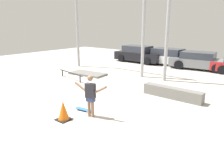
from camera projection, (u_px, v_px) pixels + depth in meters
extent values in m
plane|color=#B2ADA3|center=(80.00, 107.00, 9.21)|extent=(36.00, 36.00, 0.00)
cylinder|color=#8C664C|center=(89.00, 107.00, 8.17)|extent=(0.11, 0.11, 0.75)
cylinder|color=#8C664C|center=(93.00, 107.00, 8.10)|extent=(0.11, 0.11, 0.75)
cube|color=navy|center=(91.00, 99.00, 8.05)|extent=(0.35, 0.23, 0.16)
cube|color=#26262D|center=(90.00, 91.00, 7.96)|extent=(0.40, 0.25, 0.54)
sphere|color=#8C664C|center=(90.00, 78.00, 7.84)|extent=(0.21, 0.21, 0.21)
cylinder|color=#8C664C|center=(80.00, 86.00, 8.13)|extent=(0.48, 0.17, 0.32)
cylinder|color=#8C664C|center=(101.00, 90.00, 7.74)|extent=(0.48, 0.17, 0.32)
cube|color=#2D66B2|center=(84.00, 109.00, 8.75)|extent=(0.80, 0.30, 0.01)
cylinder|color=silver|center=(91.00, 111.00, 8.71)|extent=(0.06, 0.04, 0.05)
cylinder|color=silver|center=(87.00, 112.00, 8.53)|extent=(0.06, 0.04, 0.05)
cylinder|color=silver|center=(80.00, 108.00, 8.98)|extent=(0.06, 0.04, 0.05)
cylinder|color=silver|center=(77.00, 110.00, 8.80)|extent=(0.06, 0.04, 0.05)
cube|color=slate|center=(172.00, 93.00, 10.22)|extent=(2.85, 0.52, 0.51)
cube|color=slate|center=(88.00, 74.00, 15.03)|extent=(2.63, 1.45, 0.13)
cylinder|color=black|center=(71.00, 73.00, 13.68)|extent=(2.61, 0.55, 0.06)
cylinder|color=black|center=(62.00, 73.00, 14.53)|extent=(0.07, 0.07, 0.42)
cylinder|color=black|center=(80.00, 79.00, 12.94)|extent=(0.07, 0.07, 0.42)
cylinder|color=#A5A8AD|center=(77.00, 28.00, 17.27)|extent=(0.20, 0.20, 6.19)
cylinder|color=#A5A8AD|center=(143.00, 29.00, 13.64)|extent=(0.20, 0.20, 6.19)
cylinder|color=#A5A8AD|center=(167.00, 29.00, 12.67)|extent=(0.20, 0.20, 6.19)
cube|color=black|center=(139.00, 56.00, 19.85)|extent=(4.45, 1.72, 0.73)
cube|color=#2D333D|center=(137.00, 49.00, 19.79)|extent=(2.46, 1.55, 0.58)
cylinder|color=black|center=(156.00, 59.00, 19.67)|extent=(0.63, 0.23, 0.63)
cylinder|color=black|center=(147.00, 61.00, 18.47)|extent=(0.63, 0.23, 0.63)
cylinder|color=black|center=(131.00, 56.00, 21.35)|extent=(0.63, 0.23, 0.63)
cylinder|color=black|center=(121.00, 58.00, 20.15)|extent=(0.63, 0.23, 0.63)
cube|color=white|center=(169.00, 59.00, 18.55)|extent=(4.54, 1.78, 0.62)
cube|color=#2D333D|center=(168.00, 52.00, 18.51)|extent=(2.51, 1.59, 0.58)
cylinder|color=black|center=(189.00, 62.00, 18.33)|extent=(0.65, 0.24, 0.65)
cylinder|color=black|center=(181.00, 64.00, 17.14)|extent=(0.65, 0.24, 0.65)
cylinder|color=black|center=(159.00, 58.00, 20.06)|extent=(0.65, 0.24, 0.65)
cylinder|color=black|center=(150.00, 60.00, 18.87)|extent=(0.65, 0.24, 0.65)
cube|color=slate|center=(200.00, 63.00, 16.72)|extent=(4.49, 2.17, 0.63)
cube|color=#2D333D|center=(198.00, 55.00, 16.66)|extent=(2.53, 1.85, 0.50)
cylinder|color=black|center=(220.00, 65.00, 16.75)|extent=(0.70, 0.28, 0.69)
cylinder|color=black|center=(217.00, 69.00, 15.35)|extent=(0.70, 0.28, 0.69)
cylinder|color=black|center=(185.00, 62.00, 18.18)|extent=(0.70, 0.28, 0.69)
cylinder|color=black|center=(179.00, 65.00, 16.77)|extent=(0.70, 0.28, 0.69)
cylinder|color=black|center=(223.00, 70.00, 15.05)|extent=(0.63, 0.23, 0.62)
cube|color=black|center=(64.00, 119.00, 7.94)|extent=(0.50, 0.50, 0.03)
cone|color=orange|center=(63.00, 110.00, 7.85)|extent=(0.40, 0.40, 0.69)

